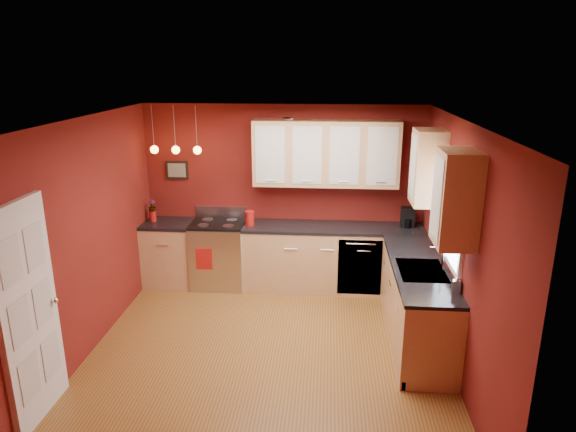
# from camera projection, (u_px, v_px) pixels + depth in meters

# --- Properties ---
(floor) EXTENTS (4.20, 4.20, 0.00)m
(floor) POSITION_uv_depth(u_px,v_px,m) (268.00, 352.00, 5.82)
(floor) COLOR #935F2A
(floor) RESTS_ON ground
(ceiling) EXTENTS (4.00, 4.20, 0.02)m
(ceiling) POSITION_uv_depth(u_px,v_px,m) (265.00, 121.00, 5.06)
(ceiling) COLOR beige
(ceiling) RESTS_ON wall_back
(wall_back) EXTENTS (4.00, 0.02, 2.60)m
(wall_back) POSITION_uv_depth(u_px,v_px,m) (284.00, 195.00, 7.44)
(wall_back) COLOR maroon
(wall_back) RESTS_ON floor
(wall_front) EXTENTS (4.00, 0.02, 2.60)m
(wall_front) POSITION_uv_depth(u_px,v_px,m) (229.00, 352.00, 3.44)
(wall_front) COLOR maroon
(wall_front) RESTS_ON floor
(wall_left) EXTENTS (0.02, 4.20, 2.60)m
(wall_left) POSITION_uv_depth(u_px,v_px,m) (84.00, 240.00, 5.59)
(wall_left) COLOR maroon
(wall_left) RESTS_ON floor
(wall_right) EXTENTS (0.02, 4.20, 2.60)m
(wall_right) POSITION_uv_depth(u_px,v_px,m) (459.00, 250.00, 5.29)
(wall_right) COLOR maroon
(wall_right) RESTS_ON floor
(base_cabinets_back_left) EXTENTS (0.70, 0.60, 0.90)m
(base_cabinets_back_left) POSITION_uv_depth(u_px,v_px,m) (170.00, 254.00, 7.53)
(base_cabinets_back_left) COLOR tan
(base_cabinets_back_left) RESTS_ON floor
(base_cabinets_back_right) EXTENTS (2.54, 0.60, 0.90)m
(base_cabinets_back_right) POSITION_uv_depth(u_px,v_px,m) (333.00, 259.00, 7.35)
(base_cabinets_back_right) COLOR tan
(base_cabinets_back_right) RESTS_ON floor
(base_cabinets_right) EXTENTS (0.60, 2.10, 0.90)m
(base_cabinets_right) POSITION_uv_depth(u_px,v_px,m) (416.00, 304.00, 5.99)
(base_cabinets_right) COLOR tan
(base_cabinets_right) RESTS_ON floor
(counter_back_left) EXTENTS (0.70, 0.62, 0.04)m
(counter_back_left) POSITION_uv_depth(u_px,v_px,m) (168.00, 224.00, 7.39)
(counter_back_left) COLOR black
(counter_back_left) RESTS_ON base_cabinets_back_left
(counter_back_right) EXTENTS (2.54, 0.62, 0.04)m
(counter_back_right) POSITION_uv_depth(u_px,v_px,m) (333.00, 228.00, 7.21)
(counter_back_right) COLOR black
(counter_back_right) RESTS_ON base_cabinets_back_right
(counter_right) EXTENTS (0.62, 2.10, 0.04)m
(counter_right) POSITION_uv_depth(u_px,v_px,m) (419.00, 266.00, 5.85)
(counter_right) COLOR black
(counter_right) RESTS_ON base_cabinets_right
(gas_range) EXTENTS (0.76, 0.64, 1.11)m
(gas_range) POSITION_uv_depth(u_px,v_px,m) (219.00, 253.00, 7.46)
(gas_range) COLOR silver
(gas_range) RESTS_ON floor
(dishwasher_front) EXTENTS (0.60, 0.02, 0.80)m
(dishwasher_front) POSITION_uv_depth(u_px,v_px,m) (360.00, 267.00, 7.04)
(dishwasher_front) COLOR silver
(dishwasher_front) RESTS_ON base_cabinets_back_right
(sink) EXTENTS (0.50, 0.70, 0.33)m
(sink) POSITION_uv_depth(u_px,v_px,m) (422.00, 272.00, 5.71)
(sink) COLOR gray
(sink) RESTS_ON counter_right
(window) EXTENTS (0.06, 1.02, 1.22)m
(window) POSITION_uv_depth(u_px,v_px,m) (453.00, 206.00, 5.46)
(window) COLOR white
(window) RESTS_ON wall_right
(door_left_wall) EXTENTS (0.12, 0.82, 2.05)m
(door_left_wall) POSITION_uv_depth(u_px,v_px,m) (29.00, 314.00, 4.52)
(door_left_wall) COLOR white
(door_left_wall) RESTS_ON floor
(upper_cabinets_back) EXTENTS (2.00, 0.35, 0.90)m
(upper_cabinets_back) POSITION_uv_depth(u_px,v_px,m) (326.00, 153.00, 7.04)
(upper_cabinets_back) COLOR tan
(upper_cabinets_back) RESTS_ON wall_back
(upper_cabinets_right) EXTENTS (0.35, 1.95, 0.90)m
(upper_cabinets_right) POSITION_uv_depth(u_px,v_px,m) (440.00, 181.00, 5.42)
(upper_cabinets_right) COLOR tan
(upper_cabinets_right) RESTS_ON wall_right
(wall_picture) EXTENTS (0.32, 0.03, 0.26)m
(wall_picture) POSITION_uv_depth(u_px,v_px,m) (177.00, 170.00, 7.44)
(wall_picture) COLOR black
(wall_picture) RESTS_ON wall_back
(pendant_lights) EXTENTS (0.71, 0.11, 0.66)m
(pendant_lights) POSITION_uv_depth(u_px,v_px,m) (176.00, 149.00, 7.01)
(pendant_lights) COLOR gray
(pendant_lights) RESTS_ON ceiling
(red_canister) EXTENTS (0.14, 0.14, 0.21)m
(red_canister) POSITION_uv_depth(u_px,v_px,m) (250.00, 218.00, 7.22)
(red_canister) COLOR #AD1512
(red_canister) RESTS_ON counter_back_right
(red_vase) EXTENTS (0.10, 0.10, 0.15)m
(red_vase) POSITION_uv_depth(u_px,v_px,m) (153.00, 216.00, 7.42)
(red_vase) COLOR #AD1512
(red_vase) RESTS_ON counter_back_left
(flowers) EXTENTS (0.13, 0.13, 0.18)m
(flowers) POSITION_uv_depth(u_px,v_px,m) (152.00, 206.00, 7.37)
(flowers) COLOR #AD1512
(flowers) RESTS_ON red_vase
(coffee_maker) EXTENTS (0.20, 0.20, 0.27)m
(coffee_maker) POSITION_uv_depth(u_px,v_px,m) (408.00, 218.00, 7.17)
(coffee_maker) COLOR black
(coffee_maker) RESTS_ON counter_back_right
(soap_pump) EXTENTS (0.11, 0.11, 0.19)m
(soap_pump) POSITION_uv_depth(u_px,v_px,m) (457.00, 283.00, 5.13)
(soap_pump) COLOR white
(soap_pump) RESTS_ON counter_right
(dish_towel) EXTENTS (0.23, 0.02, 0.31)m
(dish_towel) POSITION_uv_depth(u_px,v_px,m) (204.00, 259.00, 7.15)
(dish_towel) COLOR #AD1512
(dish_towel) RESTS_ON gas_range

